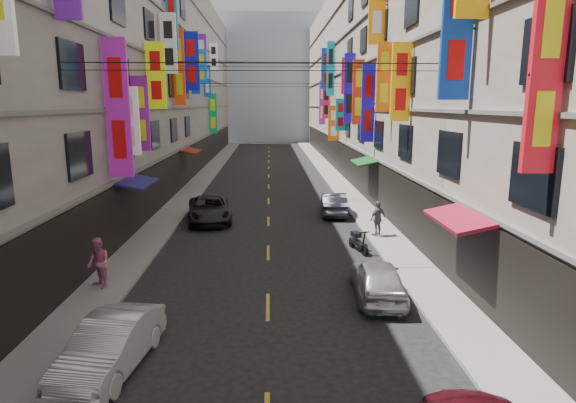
{
  "coord_description": "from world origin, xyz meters",
  "views": [
    {
      "loc": [
        0.1,
        2.91,
        6.65
      ],
      "look_at": [
        0.46,
        12.32,
        4.74
      ],
      "focal_mm": 30.0,
      "sensor_mm": 36.0,
      "label": 1
    }
  ],
  "objects": [
    {
      "name": "car_right_far",
      "position": [
        4.0,
        31.59,
        0.68
      ],
      "size": [
        1.75,
        4.25,
        1.37
      ],
      "primitive_type": "imported",
      "rotation": [
        0.0,
        0.0,
        3.07
      ],
      "color": "#2A2C33",
      "rests_on": "ground"
    },
    {
      "name": "building_row_right",
      "position": [
        11.99,
        42.0,
        9.49
      ],
      "size": [
        10.14,
        90.0,
        19.0
      ],
      "color": "#AFA293",
      "rests_on": "ground"
    },
    {
      "name": "pedestrian_rfar",
      "position": [
        5.52,
        26.27,
        1.01
      ],
      "size": [
        1.19,
        1.11,
        1.79
      ],
      "primitive_type": "imported",
      "rotation": [
        0.0,
        0.0,
        3.79
      ],
      "color": "slate",
      "rests_on": "sidewalk_right"
    },
    {
      "name": "lane_markings",
      "position": [
        0.0,
        39.0,
        0.0
      ],
      "size": [
        0.12,
        80.2,
        0.01
      ],
      "color": "gold",
      "rests_on": "ground"
    },
    {
      "name": "haze_block",
      "position": [
        0.0,
        92.0,
        11.0
      ],
      "size": [
        18.0,
        8.0,
        22.0
      ],
      "primitive_type": "cube",
      "color": "#ACB4C0",
      "rests_on": "ground"
    },
    {
      "name": "sidewalk_right",
      "position": [
        6.0,
        42.0,
        0.06
      ],
      "size": [
        2.0,
        90.0,
        0.12
      ],
      "primitive_type": "cube",
      "color": "slate",
      "rests_on": "ground"
    },
    {
      "name": "sidewalk_left",
      "position": [
        -6.0,
        42.0,
        0.06
      ],
      "size": [
        2.0,
        90.0,
        0.12
      ],
      "primitive_type": "cube",
      "color": "slate",
      "rests_on": "ground"
    },
    {
      "name": "shop_signage",
      "position": [
        0.01,
        34.75,
        9.03
      ],
      "size": [
        14.0,
        55.0,
        11.38
      ],
      "color": "#110FB2",
      "rests_on": "ground"
    },
    {
      "name": "car_left_mid",
      "position": [
        -3.96,
        14.25,
        0.67
      ],
      "size": [
        2.01,
        4.24,
        1.34
      ],
      "primitive_type": "imported",
      "rotation": [
        0.0,
        0.0,
        -0.15
      ],
      "color": "silver",
      "rests_on": "ground"
    },
    {
      "name": "overhead_cables",
      "position": [
        0.0,
        30.0,
        8.8
      ],
      "size": [
        14.0,
        38.04,
        1.24
      ],
      "color": "black",
      "rests_on": "ground"
    },
    {
      "name": "scooter_far_right",
      "position": [
        4.13,
        24.04,
        0.44
      ],
      "size": [
        0.71,
        1.77,
        1.14
      ],
      "rotation": [
        0.0,
        0.0,
        3.41
      ],
      "color": "black",
      "rests_on": "ground"
    },
    {
      "name": "pedestrian_lfar",
      "position": [
        -6.1,
        19.67,
        1.04
      ],
      "size": [
        1.06,
        1.08,
        1.85
      ],
      "primitive_type": "imported",
      "rotation": [
        0.0,
        0.0,
        -0.82
      ],
      "color": "#D37095",
      "rests_on": "sidewalk_left"
    },
    {
      "name": "building_row_left",
      "position": [
        -11.99,
        42.0,
        9.49
      ],
      "size": [
        10.14,
        90.0,
        19.0
      ],
      "color": "gray",
      "rests_on": "ground"
    },
    {
      "name": "street_awnings",
      "position": [
        -1.26,
        26.0,
        3.0
      ],
      "size": [
        13.99,
        35.2,
        0.41
      ],
      "color": "#154E29",
      "rests_on": "ground"
    },
    {
      "name": "car_left_far",
      "position": [
        -3.41,
        30.11,
        0.71
      ],
      "size": [
        3.06,
        5.39,
        1.42
      ],
      "primitive_type": "imported",
      "rotation": [
        0.0,
        0.0,
        0.14
      ],
      "color": "black",
      "rests_on": "ground"
    },
    {
      "name": "car_right_mid",
      "position": [
        3.82,
        18.64,
        0.69
      ],
      "size": [
        1.88,
        4.14,
        1.38
      ],
      "primitive_type": "imported",
      "rotation": [
        0.0,
        0.0,
        3.08
      ],
      "color": "silver",
      "rests_on": "ground"
    }
  ]
}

